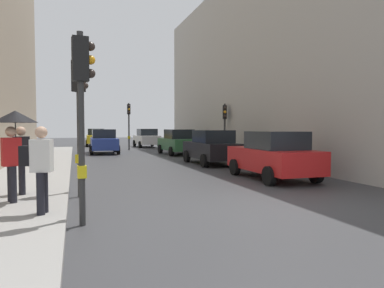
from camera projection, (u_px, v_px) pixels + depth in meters
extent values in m
plane|color=#38383A|center=(270.00, 205.00, 8.68)|extent=(120.00, 120.00, 0.00)
cube|color=gray|center=(29.00, 179.00, 12.46)|extent=(2.75, 40.00, 0.16)
cube|color=#B2ADA3|center=(316.00, 71.00, 23.42)|extent=(12.00, 26.59, 11.22)
cylinder|color=#2D2D2D|center=(225.00, 131.00, 22.11)|extent=(0.12, 0.12, 3.37)
cube|color=black|center=(225.00, 112.00, 22.06)|extent=(0.32, 0.36, 0.84)
cube|color=yellow|center=(225.00, 141.00, 22.14)|extent=(0.24, 0.22, 0.24)
sphere|color=#2D231E|center=(225.00, 108.00, 21.86)|extent=(0.18, 0.18, 0.18)
sphere|color=orange|center=(225.00, 112.00, 21.87)|extent=(0.18, 0.18, 0.18)
sphere|color=#2D231E|center=(225.00, 116.00, 21.88)|extent=(0.18, 0.18, 0.18)
cylinder|color=#2D2D2D|center=(81.00, 130.00, 6.82)|extent=(0.12, 0.12, 3.73)
cube|color=black|center=(80.00, 59.00, 6.75)|extent=(0.32, 0.27, 0.84)
cube|color=yellow|center=(82.00, 172.00, 6.85)|extent=(0.18, 0.21, 0.24)
sphere|color=#2D231E|center=(90.00, 46.00, 6.82)|extent=(0.18, 0.18, 0.18)
sphere|color=orange|center=(91.00, 60.00, 6.83)|extent=(0.18, 0.18, 0.18)
sphere|color=#2D231E|center=(91.00, 74.00, 6.84)|extent=(0.18, 0.18, 0.18)
cylinder|color=#2D2D2D|center=(129.00, 127.00, 29.61)|extent=(0.12, 0.12, 3.93)
cube|color=black|center=(129.00, 109.00, 29.54)|extent=(0.24, 0.30, 0.84)
cube|color=yellow|center=(129.00, 138.00, 29.65)|extent=(0.20, 0.16, 0.24)
sphere|color=#2D231E|center=(129.00, 106.00, 29.35)|extent=(0.18, 0.18, 0.18)
sphere|color=orange|center=(129.00, 109.00, 29.36)|extent=(0.18, 0.18, 0.18)
sphere|color=#2D231E|center=(129.00, 112.00, 29.38)|extent=(0.18, 0.18, 0.18)
cylinder|color=#2D2D2D|center=(79.00, 127.00, 9.67)|extent=(0.12, 0.12, 3.81)
cube|color=black|center=(78.00, 76.00, 9.60)|extent=(0.38, 0.36, 0.84)
cube|color=yellow|center=(80.00, 159.00, 9.71)|extent=(0.24, 0.25, 0.24)
sphere|color=#2D231E|center=(85.00, 66.00, 9.55)|extent=(0.18, 0.18, 0.18)
sphere|color=orange|center=(85.00, 76.00, 9.56)|extent=(0.18, 0.18, 0.18)
sphere|color=#2D231E|center=(85.00, 86.00, 9.58)|extent=(0.18, 0.18, 0.18)
cube|color=black|center=(211.00, 150.00, 18.44)|extent=(1.82, 4.21, 0.80)
cube|color=black|center=(213.00, 136.00, 18.17)|extent=(1.61, 2.01, 0.64)
cylinder|color=black|center=(187.00, 156.00, 19.45)|extent=(0.22, 0.64, 0.64)
cylinder|color=black|center=(217.00, 155.00, 20.02)|extent=(0.22, 0.64, 0.64)
cylinder|color=black|center=(204.00, 161.00, 16.89)|extent=(0.22, 0.64, 0.64)
cylinder|color=black|center=(238.00, 160.00, 17.47)|extent=(0.22, 0.64, 0.64)
cube|color=yellow|center=(96.00, 139.00, 36.27)|extent=(2.00, 4.28, 0.80)
cube|color=black|center=(96.00, 132.00, 36.48)|extent=(1.70, 2.08, 0.64)
cylinder|color=black|center=(106.00, 143.00, 35.23)|extent=(0.25, 0.65, 0.64)
cylinder|color=black|center=(87.00, 143.00, 34.75)|extent=(0.25, 0.65, 0.64)
cylinder|color=black|center=(105.00, 142.00, 37.83)|extent=(0.25, 0.65, 0.64)
cylinder|color=black|center=(87.00, 142.00, 37.35)|extent=(0.25, 0.65, 0.64)
cube|color=navy|center=(104.00, 144.00, 25.87)|extent=(1.88, 4.23, 0.80)
cube|color=black|center=(104.00, 134.00, 26.07)|extent=(1.64, 2.03, 0.64)
cylinder|color=black|center=(118.00, 150.00, 24.87)|extent=(0.23, 0.64, 0.64)
cylinder|color=black|center=(92.00, 150.00, 24.33)|extent=(0.23, 0.64, 0.64)
cylinder|color=black|center=(115.00, 148.00, 27.44)|extent=(0.23, 0.64, 0.64)
cylinder|color=black|center=(91.00, 148.00, 26.91)|extent=(0.23, 0.64, 0.64)
cube|color=silver|center=(146.00, 140.00, 34.18)|extent=(1.94, 4.26, 0.80)
cube|color=black|center=(147.00, 132.00, 33.91)|extent=(1.66, 2.05, 0.64)
cylinder|color=black|center=(135.00, 143.00, 35.16)|extent=(0.24, 0.65, 0.64)
cylinder|color=black|center=(152.00, 143.00, 35.78)|extent=(0.24, 0.65, 0.64)
cylinder|color=black|center=(140.00, 145.00, 32.62)|extent=(0.24, 0.65, 0.64)
cylinder|color=black|center=(159.00, 144.00, 33.25)|extent=(0.24, 0.65, 0.64)
cube|color=red|center=(272.00, 159.00, 13.13)|extent=(1.86, 4.22, 0.80)
cube|color=black|center=(276.00, 140.00, 12.85)|extent=(1.63, 2.02, 0.64)
cylinder|color=black|center=(235.00, 167.00, 14.16)|extent=(0.23, 0.64, 0.64)
cylinder|color=black|center=(275.00, 166.00, 14.70)|extent=(0.23, 0.64, 0.64)
cylinder|color=black|center=(269.00, 176.00, 11.59)|extent=(0.23, 0.64, 0.64)
cylinder|color=black|center=(316.00, 174.00, 12.13)|extent=(0.23, 0.64, 0.64)
cube|color=#2D6038|center=(178.00, 144.00, 24.98)|extent=(1.98, 4.27, 0.80)
cube|color=black|center=(179.00, 134.00, 24.72)|extent=(1.68, 2.07, 0.64)
cylinder|color=black|center=(160.00, 149.00, 25.95)|extent=(0.25, 0.65, 0.64)
cylinder|color=black|center=(184.00, 148.00, 26.58)|extent=(0.25, 0.65, 0.64)
cylinder|color=black|center=(171.00, 151.00, 23.42)|extent=(0.25, 0.65, 0.64)
cylinder|color=black|center=(197.00, 151.00, 24.06)|extent=(0.25, 0.65, 0.64)
cylinder|color=black|center=(11.00, 183.00, 8.36)|extent=(0.16, 0.16, 0.85)
cylinder|color=black|center=(13.00, 185.00, 8.21)|extent=(0.16, 0.16, 0.85)
cube|color=red|center=(11.00, 152.00, 8.25)|extent=(0.47, 0.39, 0.66)
sphere|color=tan|center=(11.00, 132.00, 8.23)|extent=(0.24, 0.24, 0.24)
cylinder|color=black|center=(16.00, 141.00, 8.30)|extent=(0.02, 0.02, 0.90)
cone|color=black|center=(15.00, 117.00, 8.27)|extent=(1.00, 1.00, 0.28)
cylinder|color=black|center=(44.00, 192.00, 7.27)|extent=(0.16, 0.16, 0.85)
cylinder|color=black|center=(41.00, 194.00, 7.07)|extent=(0.16, 0.16, 0.85)
cube|color=silver|center=(42.00, 156.00, 7.14)|extent=(0.45, 0.35, 0.66)
sphere|color=tan|center=(41.00, 132.00, 7.11)|extent=(0.24, 0.24, 0.24)
cube|color=black|center=(26.00, 156.00, 7.12)|extent=(0.26, 0.32, 0.40)
cylinder|color=black|center=(22.00, 177.00, 9.37)|extent=(0.16, 0.16, 0.85)
cylinder|color=black|center=(22.00, 178.00, 9.19)|extent=(0.16, 0.16, 0.85)
cube|color=black|center=(21.00, 149.00, 9.25)|extent=(0.44, 0.32, 0.66)
sphere|color=tan|center=(21.00, 131.00, 9.22)|extent=(0.24, 0.24, 0.24)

